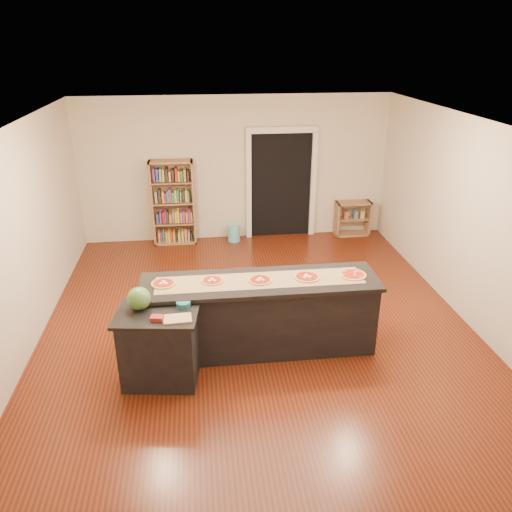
{
  "coord_description": "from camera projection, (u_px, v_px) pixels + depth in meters",
  "views": [
    {
      "loc": [
        -0.76,
        -6.04,
        3.79
      ],
      "look_at": [
        0.0,
        0.2,
        1.0
      ],
      "focal_mm": 35.0,
      "sensor_mm": 36.0,
      "label": 1
    }
  ],
  "objects": [
    {
      "name": "bookshelf",
      "position": [
        173.0,
        203.0,
        9.63
      ],
      "size": [
        0.83,
        0.29,
        1.65
      ],
      "primitive_type": "cube",
      "color": "#A0754D",
      "rests_on": "ground"
    },
    {
      "name": "room",
      "position": [
        258.0,
        234.0,
        6.54
      ],
      "size": [
        6.0,
        7.0,
        2.8
      ],
      "color": "beige",
      "rests_on": "ground"
    },
    {
      "name": "package_teal",
      "position": [
        183.0,
        304.0,
        5.75
      ],
      "size": [
        0.16,
        0.16,
        0.06
      ],
      "primitive_type": "cylinder",
      "color": "#195966",
      "rests_on": "side_counter"
    },
    {
      "name": "pizza_e",
      "position": [
        353.0,
        275.0,
        6.35
      ],
      "size": [
        0.34,
        0.34,
        0.02
      ],
      "color": "tan",
      "rests_on": "kitchen_island"
    },
    {
      "name": "pizza_b",
      "position": [
        212.0,
        280.0,
        6.2
      ],
      "size": [
        0.29,
        0.29,
        0.02
      ],
      "color": "tan",
      "rests_on": "kitchen_island"
    },
    {
      "name": "low_shelf",
      "position": [
        352.0,
        218.0,
        10.22
      ],
      "size": [
        0.71,
        0.3,
        0.71
      ],
      "primitive_type": "cube",
      "color": "#A0754D",
      "rests_on": "ground"
    },
    {
      "name": "cutting_board",
      "position": [
        177.0,
        319.0,
        5.49
      ],
      "size": [
        0.32,
        0.22,
        0.02
      ],
      "primitive_type": "cube",
      "rotation": [
        0.0,
        0.0,
        0.05
      ],
      "color": "tan",
      "rests_on": "side_counter"
    },
    {
      "name": "kitchen_island",
      "position": [
        260.0,
        315.0,
        6.42
      ],
      "size": [
        2.99,
        0.81,
        0.99
      ],
      "rotation": [
        0.0,
        0.0,
        -0.0
      ],
      "color": "black",
      "rests_on": "ground"
    },
    {
      "name": "kraft_paper",
      "position": [
        260.0,
        280.0,
        6.22
      ],
      "size": [
        2.59,
        0.47,
        0.0
      ],
      "primitive_type": "cube",
      "rotation": [
        0.0,
        0.0,
        -0.0
      ],
      "color": "#92744B",
      "rests_on": "kitchen_island"
    },
    {
      "name": "doorway",
      "position": [
        281.0,
        178.0,
        9.86
      ],
      "size": [
        1.4,
        0.09,
        2.21
      ],
      "color": "black",
      "rests_on": "room"
    },
    {
      "name": "waste_bin",
      "position": [
        234.0,
        233.0,
        9.97
      ],
      "size": [
        0.24,
        0.24,
        0.35
      ],
      "primitive_type": "cylinder",
      "color": "#63BDDD",
      "rests_on": "ground"
    },
    {
      "name": "side_counter",
      "position": [
        160.0,
        346.0,
        5.82
      ],
      "size": [
        0.93,
        0.68,
        0.92
      ],
      "rotation": [
        0.0,
        0.0,
        -0.14
      ],
      "color": "black",
      "rests_on": "ground"
    },
    {
      "name": "watermelon",
      "position": [
        139.0,
        299.0,
        5.66
      ],
      "size": [
        0.27,
        0.27,
        0.27
      ],
      "primitive_type": "sphere",
      "color": "#144214",
      "rests_on": "side_counter"
    },
    {
      "name": "pizza_c",
      "position": [
        260.0,
        280.0,
        6.21
      ],
      "size": [
        0.29,
        0.29,
        0.02
      ],
      "color": "tan",
      "rests_on": "kitchen_island"
    },
    {
      "name": "package_red",
      "position": [
        157.0,
        318.0,
        5.48
      ],
      "size": [
        0.15,
        0.12,
        0.05
      ],
      "primitive_type": "cube",
      "rotation": [
        0.0,
        0.0,
        -0.21
      ],
      "color": "maroon",
      "rests_on": "side_counter"
    },
    {
      "name": "pizza_d",
      "position": [
        307.0,
        277.0,
        6.29
      ],
      "size": [
        0.33,
        0.33,
        0.02
      ],
      "color": "tan",
      "rests_on": "kitchen_island"
    },
    {
      "name": "pizza_a",
      "position": [
        164.0,
        283.0,
        6.13
      ],
      "size": [
        0.29,
        0.29,
        0.02
      ],
      "color": "tan",
      "rests_on": "kitchen_island"
    }
  ]
}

